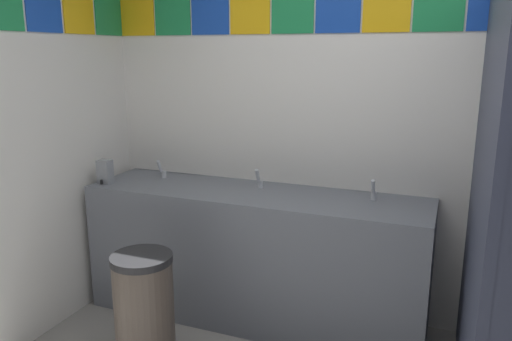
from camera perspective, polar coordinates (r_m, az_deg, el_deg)
wall_back at (r=3.19m, az=14.12°, el=6.69°), size 3.71×0.09×2.73m
vanity_counter at (r=3.30m, az=-0.21°, el=-9.43°), size 2.18×0.57×0.86m
faucet_left at (r=3.55m, az=-10.60°, el=-0.06°), size 0.04×0.10×0.14m
faucet_center at (r=3.23m, az=0.38°, el=-1.17°), size 0.04×0.10×0.14m
faucet_right at (r=3.05m, az=13.21°, el=-2.41°), size 0.04×0.10×0.14m
soap_dispenser at (r=3.50m, az=-16.78°, el=-0.14°), size 0.09×0.09×0.16m
trash_bin at (r=2.96m, az=-12.58°, el=-15.16°), size 0.34×0.34×0.65m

